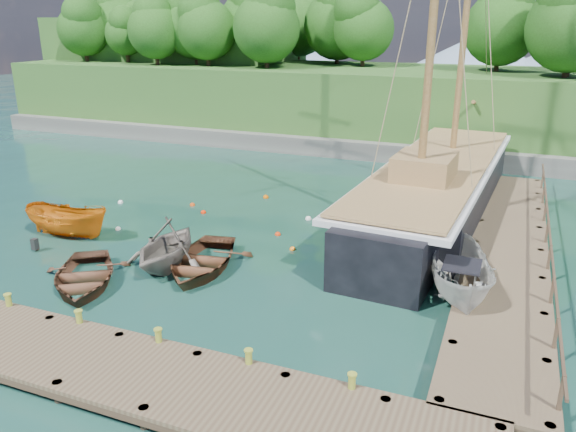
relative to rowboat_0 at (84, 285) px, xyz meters
name	(u,v)px	position (x,y,z in m)	size (l,w,h in m)	color
ground	(192,280)	(3.64, 1.95, 0.00)	(160.00, 160.00, 0.00)	#16382A
dock_near	(131,372)	(5.64, -4.55, 0.43)	(20.00, 3.20, 1.10)	#4F3E2C
dock_east	(507,249)	(15.14, 8.95, 0.43)	(3.20, 24.00, 1.10)	#4F3E2C
bollard_0	(12,321)	(-0.36, -3.15, 0.00)	(0.26, 0.26, 0.45)	olive
bollard_1	(82,339)	(2.64, -3.15, 0.00)	(0.26, 0.26, 0.45)	olive
bollard_2	(160,359)	(5.64, -3.15, 0.00)	(0.26, 0.26, 0.45)	olive
bollard_3	(249,381)	(8.64, -3.15, 0.00)	(0.26, 0.26, 0.45)	olive
bollard_4	(351,407)	(11.64, -3.15, 0.00)	(0.26, 0.26, 0.45)	olive
rowboat_0	(84,285)	(0.00, 0.00, 0.00)	(3.35, 4.69, 0.97)	#523120
rowboat_1	(168,267)	(2.04, 2.68, 0.00)	(3.65, 4.23, 2.23)	#6B6259
rowboat_2	(201,269)	(3.47, 2.99, 0.00)	(3.58, 5.02, 1.04)	#502E1B
motorboat_orange	(70,236)	(-4.25, 3.89, 0.00)	(1.70, 4.53, 1.75)	#CE690E
cabin_boat_white	(458,300)	(13.64, 4.19, 0.00)	(2.07, 5.50, 2.13)	beige
schooner	(436,192)	(11.34, 13.91, 1.17)	(6.57, 28.48, 21.03)	black
mooring_buoy_0	(118,230)	(-2.71, 5.52, 0.00)	(0.27, 0.27, 0.27)	silver
mooring_buoy_1	(203,213)	(-0.09, 9.30, 0.00)	(0.28, 0.28, 0.28)	red
mooring_buoy_2	(278,235)	(4.87, 7.79, 0.00)	(0.29, 0.29, 0.29)	red
mooring_buoy_3	(308,219)	(5.47, 10.43, 0.00)	(0.33, 0.33, 0.33)	silver
mooring_buoy_4	(192,206)	(-1.30, 10.18, 0.00)	(0.30, 0.30, 0.30)	#D9460D
mooring_buoy_5	(266,198)	(1.89, 13.03, 0.00)	(0.32, 0.32, 0.32)	#D85A00
mooring_buoy_6	(120,203)	(-5.32, 9.07, 0.00)	(0.30, 0.30, 0.30)	white
mooring_buoy_7	(292,250)	(6.21, 6.34, 0.00)	(0.28, 0.28, 0.28)	orange
headland	(245,68)	(-9.24, 33.32, 5.54)	(51.00, 19.31, 12.90)	#474744
distant_ridge	(472,60)	(7.94, 71.95, 4.35)	(117.00, 40.00, 10.00)	#728CA5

